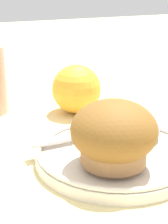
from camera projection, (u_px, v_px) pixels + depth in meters
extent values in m
plane|color=beige|center=(105.00, 153.00, 0.50)|extent=(3.00, 3.00, 0.00)
cylinder|color=silver|center=(113.00, 157.00, 0.47)|extent=(0.20, 0.20, 0.01)
torus|color=silver|center=(113.00, 150.00, 0.47)|extent=(0.20, 0.20, 0.01)
cylinder|color=#9E7047|center=(113.00, 150.00, 0.43)|extent=(0.08, 0.08, 0.03)
ellipsoid|color=brown|center=(114.00, 130.00, 0.42)|extent=(0.10, 0.10, 0.07)
cylinder|color=silver|center=(140.00, 130.00, 0.50)|extent=(0.05, 0.05, 0.02)
cylinder|color=white|center=(140.00, 125.00, 0.50)|extent=(0.05, 0.05, 0.00)
sphere|color=#B7192D|center=(108.00, 126.00, 0.51)|extent=(0.02, 0.02, 0.02)
sphere|color=#B7192D|center=(118.00, 124.00, 0.52)|extent=(0.02, 0.02, 0.02)
cube|color=silver|center=(96.00, 133.00, 0.51)|extent=(0.20, 0.02, 0.00)
sphere|color=#F4A82D|center=(76.00, 89.00, 0.63)|extent=(0.08, 0.08, 0.08)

